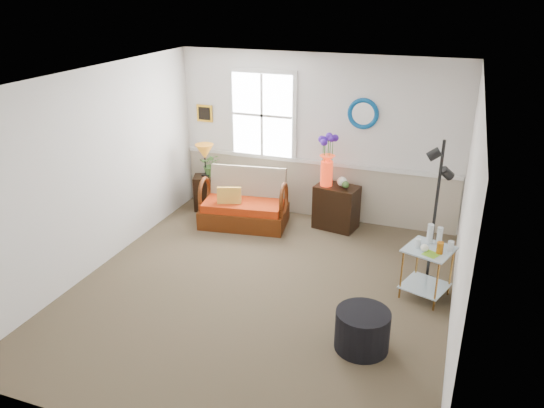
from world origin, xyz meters
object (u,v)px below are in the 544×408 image
(cabinet, at_px, (336,207))
(side_table, at_px, (426,273))
(loveseat, at_px, (244,199))
(ottoman, at_px, (362,330))
(lamp_stand, at_px, (204,193))
(floor_lamp, at_px, (435,215))

(cabinet, bearing_deg, side_table, -36.35)
(loveseat, xyz_separation_m, cabinet, (1.38, 0.38, -0.09))
(ottoman, bearing_deg, lamp_stand, 139.05)
(lamp_stand, relative_size, ottoman, 1.03)
(lamp_stand, xyz_separation_m, ottoman, (3.21, -2.79, -0.07))
(loveseat, distance_m, ottoman, 3.38)
(loveseat, xyz_separation_m, floor_lamp, (2.87, -0.83, 0.50))
(floor_lamp, bearing_deg, cabinet, 130.06)
(lamp_stand, height_order, cabinet, cabinet)
(loveseat, bearing_deg, lamp_stand, 149.29)
(cabinet, bearing_deg, ottoman, -60.86)
(ottoman, bearing_deg, cabinet, 108.84)
(floor_lamp, bearing_deg, lamp_stand, 151.63)
(side_table, distance_m, ottoman, 1.35)
(side_table, bearing_deg, lamp_stand, 157.52)
(floor_lamp, distance_m, ottoman, 1.83)
(cabinet, height_order, ottoman, cabinet)
(side_table, relative_size, floor_lamp, 0.35)
(side_table, height_order, floor_lamp, floor_lamp)
(loveseat, bearing_deg, ottoman, -54.31)
(cabinet, relative_size, ottoman, 1.21)
(side_table, distance_m, floor_lamp, 0.71)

